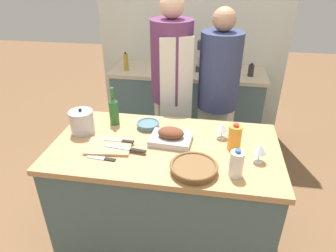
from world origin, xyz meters
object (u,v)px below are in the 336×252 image
(stand_mixer, at_px, (205,59))
(person_cook_guest, at_px, (218,94))
(wine_glass_right, at_px, (222,127))
(roasting_pan, at_px, (171,137))
(condiment_bottle_extra, at_px, (251,70))
(cutting_board, at_px, (109,146))
(milk_jug, at_px, (236,164))
(condiment_bottle_short, at_px, (126,62))
(wine_glass_left, at_px, (260,149))
(knife_bread, at_px, (119,141))
(wicker_basket, at_px, (194,168))
(knife_chef, at_px, (127,149))
(mixing_bowl, at_px, (148,125))
(knife_paring, at_px, (102,158))
(juice_jug, at_px, (235,137))
(person_cook_aproned, at_px, (172,86))
(wine_bottle_green, at_px, (114,110))
(condiment_bottle_tall, at_px, (178,66))
(stock_pot, at_px, (82,122))

(stand_mixer, distance_m, person_cook_guest, 0.71)
(wine_glass_right, distance_m, person_cook_guest, 0.69)
(roasting_pan, relative_size, condiment_bottle_extra, 2.11)
(cutting_board, height_order, milk_jug, milk_jug)
(condiment_bottle_short, bearing_deg, wine_glass_left, -49.00)
(knife_bread, bearing_deg, stand_mixer, 72.36)
(wicker_basket, height_order, knife_bread, wicker_basket)
(knife_chef, xyz_separation_m, person_cook_guest, (0.58, 0.97, 0.02))
(mixing_bowl, bearing_deg, person_cook_guest, 50.97)
(person_cook_guest, bearing_deg, mixing_bowl, -108.76)
(mixing_bowl, height_order, condiment_bottle_extra, condiment_bottle_extra)
(milk_jug, xyz_separation_m, knife_paring, (-0.83, 0.03, -0.08))
(knife_paring, xyz_separation_m, condiment_bottle_short, (-0.31, 1.62, 0.13))
(roasting_pan, height_order, juice_jug, juice_jug)
(wicker_basket, distance_m, condiment_bottle_short, 1.88)
(knife_bread, xyz_separation_m, condiment_bottle_short, (-0.36, 1.42, 0.11))
(milk_jug, xyz_separation_m, person_cook_guest, (-0.12, 1.11, -0.04))
(knife_paring, xyz_separation_m, person_cook_aproned, (0.28, 1.07, 0.10))
(milk_jug, bearing_deg, knife_chef, 168.76)
(person_cook_guest, bearing_deg, wine_glass_left, -53.58)
(cutting_board, bearing_deg, condiment_bottle_short, 101.73)
(person_cook_guest, bearing_deg, knife_bread, -106.46)
(wine_glass_right, bearing_deg, person_cook_guest, 93.38)
(knife_paring, distance_m, person_cook_aproned, 1.11)
(milk_jug, bearing_deg, stand_mixer, 99.11)
(knife_bread, height_order, condiment_bottle_extra, condiment_bottle_extra)
(milk_jug, xyz_separation_m, wine_bottle_green, (-0.90, 0.50, 0.03))
(wine_glass_right, relative_size, person_cook_guest, 0.07)
(wicker_basket, xyz_separation_m, knife_chef, (-0.46, 0.15, -0.01))
(knife_bread, bearing_deg, condiment_bottle_extra, 55.79)
(cutting_board, xyz_separation_m, person_cook_aproned, (0.29, 0.93, 0.09))
(juice_jug, bearing_deg, condiment_bottle_extra, 81.47)
(juice_jug, bearing_deg, wine_glass_right, 122.36)
(roasting_pan, height_order, condiment_bottle_tall, condiment_bottle_tall)
(roasting_pan, height_order, knife_paring, roasting_pan)
(juice_jug, xyz_separation_m, stand_mixer, (-0.28, 1.49, 0.08))
(person_cook_aproned, bearing_deg, wine_glass_left, -75.72)
(condiment_bottle_tall, distance_m, condiment_bottle_extra, 0.78)
(stock_pot, xyz_separation_m, milk_jug, (1.09, -0.33, -0.00))
(knife_bread, bearing_deg, wine_glass_right, 15.21)
(wine_bottle_green, height_order, condiment_bottle_tall, wine_bottle_green)
(roasting_pan, bearing_deg, condiment_bottle_extra, 65.21)
(juice_jug, distance_m, condiment_bottle_extra, 1.41)
(cutting_board, xyz_separation_m, knife_chef, (0.13, -0.03, 0.01))
(knife_chef, height_order, knife_paring, knife_chef)
(cutting_board, relative_size, mixing_bowl, 1.83)
(condiment_bottle_tall, bearing_deg, knife_chef, -94.73)
(roasting_pan, relative_size, wine_bottle_green, 0.99)
(knife_paring, height_order, condiment_bottle_short, condiment_bottle_short)
(cutting_board, distance_m, mixing_bowl, 0.37)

